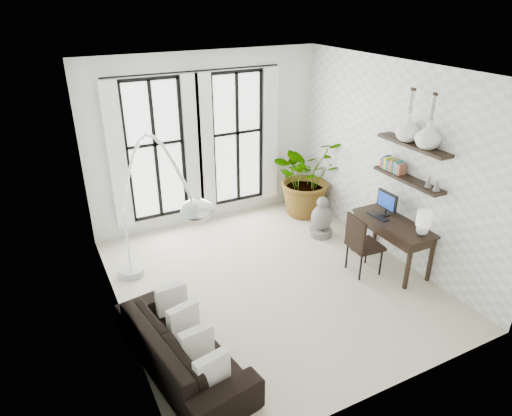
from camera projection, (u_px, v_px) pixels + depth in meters
floor at (270, 280)px, 7.16m from camera, size 5.00×5.00×0.00m
ceiling at (274, 70)px, 5.78m from camera, size 5.00×5.00×0.00m
wall_left at (110, 219)px, 5.55m from camera, size 0.00×5.00×5.00m
wall_right at (393, 162)px, 7.39m from camera, size 0.00×5.00×5.00m
wall_back at (207, 140)px, 8.48m from camera, size 4.50×0.00×4.50m
windows at (198, 145)px, 8.36m from camera, size 3.26×0.13×2.65m
wall_shelves at (408, 165)px, 6.92m from camera, size 0.25×1.30×0.60m
sofa at (183, 346)px, 5.39m from camera, size 1.17×2.25×0.63m
throw_pillows at (190, 331)px, 5.35m from camera, size 0.40×1.52×0.40m
plant at (307, 176)px, 9.03m from camera, size 1.65×1.50×1.59m
desk at (395, 226)px, 7.20m from camera, size 0.58×1.36×1.20m
desk_chair at (361, 241)px, 7.12m from camera, size 0.51×0.51×1.01m
arc_lamp at (150, 177)px, 5.62m from camera, size 0.77×2.60×2.62m
buddha at (321, 219)px, 8.36m from camera, size 0.43×0.43×0.77m
vase_a at (428, 135)px, 6.45m from camera, size 0.37×0.37×0.38m
vase_b at (408, 128)px, 6.77m from camera, size 0.37×0.37×0.38m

